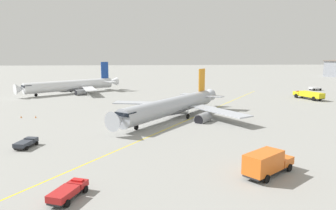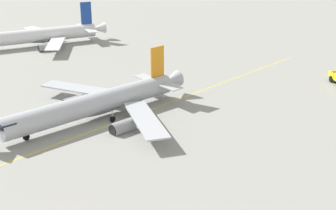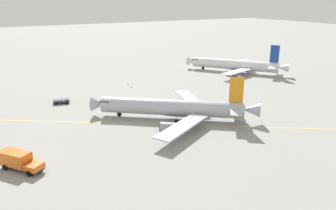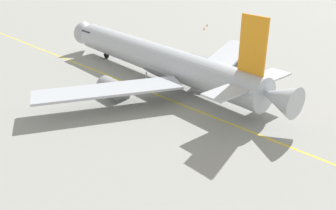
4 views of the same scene
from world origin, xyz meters
The scene contains 6 objects.
ground_plane centered at (0.00, 0.00, 0.00)m, with size 600.00×600.00×0.00m, color gray.
airliner_main centered at (-2.52, -1.39, 2.65)m, with size 34.11×30.20×11.21m.
baggage_truck_truck centered at (-23.42, 24.19, 0.72)m, with size 4.57×2.89×1.22m.
taxiway_centreline centered at (-7.15, -3.05, 0.00)m, with size 105.80×70.20×0.01m.
safety_cone_near centered at (0.03, 30.36, 0.28)m, with size 0.36×0.36×0.55m.
safety_cone_mid centered at (0.35, 33.76, 0.28)m, with size 0.36×0.36×0.55m.
Camera 4 is at (7.55, -47.20, 17.50)m, focal length 39.26 mm.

